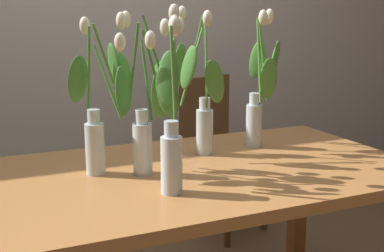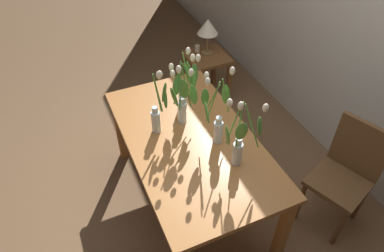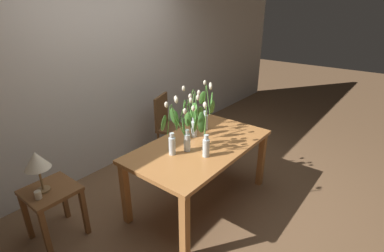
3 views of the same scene
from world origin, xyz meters
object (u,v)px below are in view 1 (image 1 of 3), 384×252
object	(u,v)px
dining_chair	(217,145)
tulip_vase_2	(148,108)
tulip_vase_4	(259,95)
tulip_vase_0	(200,101)
dining_table	(197,192)
tulip_vase_3	(100,114)
tulip_vase_1	(171,133)

from	to	relation	value
dining_chair	tulip_vase_2	bearing A→B (deg)	-127.62
tulip_vase_4	dining_chair	bearing A→B (deg)	74.86
tulip_vase_0	dining_table	bearing A→B (deg)	-117.42
tulip_vase_2	tulip_vase_4	xyz separation A→B (m)	(0.54, 0.16, -0.01)
dining_table	tulip_vase_3	xyz separation A→B (m)	(-0.33, 0.09, 0.30)
tulip_vase_0	tulip_vase_2	bearing A→B (deg)	-152.56
tulip_vase_1	dining_chair	size ratio (longest dim) A/B	0.59
tulip_vase_4	dining_chair	distance (m)	0.97
tulip_vase_1	tulip_vase_2	size ratio (longest dim) A/B	0.94
tulip_vase_0	tulip_vase_2	world-z (taller)	tulip_vase_0
tulip_vase_1	tulip_vase_3	xyz separation A→B (m)	(-0.16, 0.27, 0.03)
tulip_vase_1	tulip_vase_4	size ratio (longest dim) A/B	0.95
tulip_vase_1	tulip_vase_3	bearing A→B (deg)	120.50
tulip_vase_2	dining_chair	world-z (taller)	tulip_vase_2
tulip_vase_3	tulip_vase_1	bearing A→B (deg)	-59.50
dining_chair	dining_table	bearing A→B (deg)	-120.10
dining_table	dining_chair	size ratio (longest dim) A/B	1.72
tulip_vase_0	tulip_vase_1	size ratio (longest dim) A/B	1.07
tulip_vase_1	dining_chair	world-z (taller)	tulip_vase_1
tulip_vase_3	dining_table	bearing A→B (deg)	-15.35
tulip_vase_4	tulip_vase_0	bearing A→B (deg)	-174.84
tulip_vase_0	dining_chair	size ratio (longest dim) A/B	0.63
dining_table	tulip_vase_1	world-z (taller)	tulip_vase_1
dining_table	tulip_vase_3	bearing A→B (deg)	164.65
dining_table	dining_chair	world-z (taller)	dining_chair
dining_table	tulip_vase_4	world-z (taller)	tulip_vase_4
dining_table	tulip_vase_2	bearing A→B (deg)	171.59
tulip_vase_0	dining_chair	bearing A→B (deg)	59.42
tulip_vase_4	dining_chair	world-z (taller)	tulip_vase_4
dining_table	tulip_vase_0	xyz separation A→B (m)	(0.08, 0.16, 0.31)
tulip_vase_1	tulip_vase_4	bearing A→B (deg)	34.15
tulip_vase_1	dining_chair	xyz separation A→B (m)	(0.76, 1.20, -0.40)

